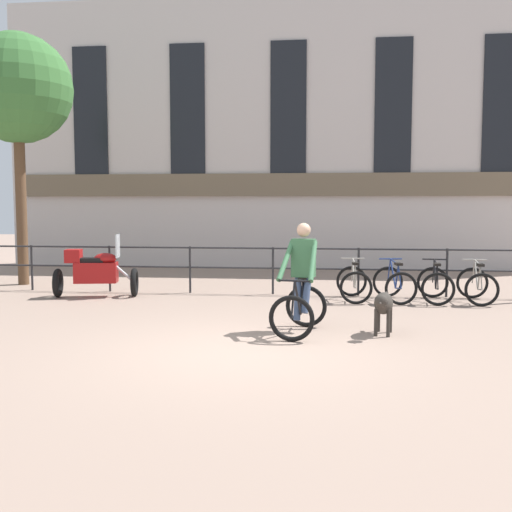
{
  "coord_description": "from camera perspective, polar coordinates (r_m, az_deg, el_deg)",
  "views": [
    {
      "loc": [
        1.11,
        -7.94,
        1.99
      ],
      "look_at": [
        -0.11,
        2.86,
        1.05
      ],
      "focal_mm": 42.0,
      "sensor_mm": 36.0,
      "label": 1
    }
  ],
  "objects": [
    {
      "name": "tree_canalside_left",
      "position": [
        16.15,
        -21.78,
        14.48
      ],
      "size": [
        2.65,
        2.65,
        6.13
      ],
      "color": "brown",
      "rests_on": "ground_plane"
    },
    {
      "name": "canal_railing",
      "position": [
        13.25,
        1.63,
        -0.61
      ],
      "size": [
        15.05,
        0.05,
        1.05
      ],
      "color": "#232326",
      "rests_on": "ground_plane"
    },
    {
      "name": "cyclist_with_bike",
      "position": [
        9.32,
        4.32,
        -2.63
      ],
      "size": [
        0.86,
        1.27,
        1.7
      ],
      "rotation": [
        0.0,
        0.0,
        -0.16
      ],
      "color": "black",
      "rests_on": "ground_plane"
    },
    {
      "name": "parked_bicycle_mid_right",
      "position": [
        12.8,
        16.71,
        -2.6
      ],
      "size": [
        0.74,
        1.16,
        0.86
      ],
      "rotation": [
        0.0,
        0.0,
        3.06
      ],
      "color": "black",
      "rests_on": "ground_plane"
    },
    {
      "name": "parked_bicycle_near_lamp",
      "position": [
        12.61,
        9.3,
        -2.56
      ],
      "size": [
        0.7,
        1.13,
        0.86
      ],
      "rotation": [
        0.0,
        0.0,
        3.18
      ],
      "color": "black",
      "rests_on": "ground_plane"
    },
    {
      "name": "parked_motorcycle",
      "position": [
        13.32,
        -15.05,
        -1.39
      ],
      "size": [
        1.83,
        0.94,
        1.35
      ],
      "rotation": [
        0.0,
        0.0,
        1.76
      ],
      "color": "black",
      "rests_on": "ground_plane"
    },
    {
      "name": "building_facade",
      "position": [
        19.09,
        3.15,
        11.49
      ],
      "size": [
        18.0,
        0.72,
        8.38
      ],
      "color": "beige",
      "rests_on": "ground_plane"
    },
    {
      "name": "parked_bicycle_mid_left",
      "position": [
        12.68,
        13.03,
        -2.58
      ],
      "size": [
        0.81,
        1.19,
        0.86
      ],
      "rotation": [
        0.0,
        0.0,
        3.29
      ],
      "color": "black",
      "rests_on": "ground_plane"
    },
    {
      "name": "ground_plane",
      "position": [
        8.26,
        -1.47,
        -8.99
      ],
      "size": [
        60.0,
        60.0,
        0.0
      ],
      "primitive_type": "plane",
      "color": "gray"
    },
    {
      "name": "parked_bicycle_far_end",
      "position": [
        12.97,
        20.3,
        -2.6
      ],
      "size": [
        0.73,
        1.15,
        0.86
      ],
      "rotation": [
        0.0,
        0.0,
        3.08
      ],
      "color": "black",
      "rests_on": "ground_plane"
    },
    {
      "name": "dog",
      "position": [
        9.33,
        12.02,
        -4.52
      ],
      "size": [
        0.38,
        0.94,
        0.67
      ],
      "rotation": [
        0.0,
        0.0,
        -0.2
      ],
      "color": "#332D28",
      "rests_on": "ground_plane"
    }
  ]
}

